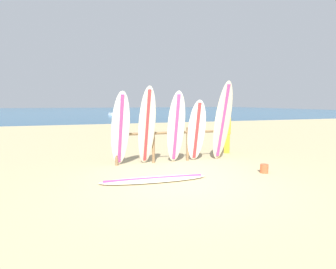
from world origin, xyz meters
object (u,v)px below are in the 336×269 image
(surfboard_leaning_far_left, at_px, (120,130))
(sand_bucket, at_px, (264,169))
(surfboard_leaning_left, at_px, (147,127))
(surfboard_rack, at_px, (171,140))
(surfboard_leaning_center_right, at_px, (222,121))
(surfboard_leaning_center_left, at_px, (176,128))
(surfboard_leaning_center, at_px, (197,131))
(surfboard_lying_on_sand, at_px, (154,179))
(beachgoer_standing, at_px, (227,131))
(small_boat_offshore, at_px, (119,113))

(surfboard_leaning_far_left, height_order, sand_bucket, surfboard_leaning_far_left)
(sand_bucket, bearing_deg, surfboard_leaning_left, 148.49)
(surfboard_rack, bearing_deg, sand_bucket, -46.07)
(sand_bucket, bearing_deg, surfboard_leaning_center_right, 101.26)
(surfboard_rack, relative_size, surfboard_leaning_center_left, 1.59)
(surfboard_leaning_far_left, distance_m, surfboard_leaning_center, 2.37)
(surfboard_leaning_far_left, xyz_separation_m, surfboard_leaning_center_left, (1.64, -0.10, 0.01))
(surfboard_lying_on_sand, distance_m, beachgoer_standing, 4.36)
(surfboard_leaning_center, bearing_deg, sand_bucket, -56.22)
(surfboard_leaning_far_left, distance_m, beachgoer_standing, 4.16)
(small_boat_offshore, xyz_separation_m, sand_bucket, (-0.28, -34.35, -0.14))
(surfboard_rack, bearing_deg, small_boat_offshore, 86.04)
(surfboard_leaning_center, height_order, sand_bucket, surfboard_leaning_center)
(surfboard_rack, height_order, small_boat_offshore, surfboard_rack)
(surfboard_leaning_center_left, xyz_separation_m, small_boat_offshore, (2.21, 32.72, -0.85))
(surfboard_leaning_left, distance_m, sand_bucket, 3.45)
(surfboard_leaning_center_left, bearing_deg, surfboard_rack, 94.84)
(surfboard_rack, relative_size, surfboard_leaning_left, 1.50)
(surfboard_leaning_center_left, relative_size, surfboard_leaning_center_right, 0.87)
(surfboard_leaning_center_left, height_order, sand_bucket, surfboard_leaning_center_left)
(surfboard_leaning_far_left, bearing_deg, surfboard_rack, 10.27)
(surfboard_leaning_far_left, height_order, beachgoer_standing, surfboard_leaning_far_left)
(surfboard_leaning_left, xyz_separation_m, surfboard_lying_on_sand, (-0.18, -1.52, -1.13))
(surfboard_leaning_far_left, xyz_separation_m, sand_bucket, (3.56, -1.74, -0.98))
(surfboard_leaning_far_left, relative_size, surfboard_leaning_center, 1.12)
(surfboard_rack, distance_m, surfboard_leaning_center_right, 1.75)
(surfboard_leaning_left, distance_m, surfboard_leaning_center, 1.62)
(surfboard_leaning_left, distance_m, beachgoer_standing, 3.44)
(surfboard_leaning_left, relative_size, beachgoer_standing, 1.54)
(surfboard_leaning_left, height_order, surfboard_leaning_center_left, surfboard_leaning_left)
(surfboard_leaning_center_left, height_order, surfboard_leaning_center, surfboard_leaning_center_left)
(surfboard_leaning_far_left, xyz_separation_m, beachgoer_standing, (4.03, 1.02, -0.26))
(surfboard_leaning_left, xyz_separation_m, surfboard_leaning_center_right, (2.46, -0.02, 0.10))
(surfboard_leaning_left, height_order, sand_bucket, surfboard_leaning_left)
(surfboard_leaning_center_right, bearing_deg, surfboard_lying_on_sand, -150.52)
(surfboard_leaning_far_left, distance_m, surfboard_leaning_left, 0.77)
(surfboard_leaning_center, bearing_deg, surfboard_rack, 161.84)
(surfboard_leaning_center, height_order, beachgoer_standing, surfboard_leaning_center)
(surfboard_leaning_left, bearing_deg, sand_bucket, -31.51)
(surfboard_rack, bearing_deg, surfboard_leaning_center_right, -11.85)
(surfboard_leaning_center, height_order, surfboard_lying_on_sand, surfboard_leaning_center)
(small_boat_offshore, bearing_deg, surfboard_lying_on_sand, -95.45)
(surfboard_rack, relative_size, sand_bucket, 14.96)
(small_boat_offshore, bearing_deg, beachgoer_standing, -89.67)
(surfboard_rack, distance_m, beachgoer_standing, 2.53)
(surfboard_rack, distance_m, surfboard_leaning_center, 0.86)
(surfboard_leaning_left, relative_size, surfboard_leaning_center, 1.19)
(surfboard_leaning_center_right, bearing_deg, small_boat_offshore, 88.91)
(surfboard_rack, height_order, surfboard_leaning_center, surfboard_leaning_center)
(surfboard_leaning_center_left, bearing_deg, surfboard_leaning_far_left, 176.49)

